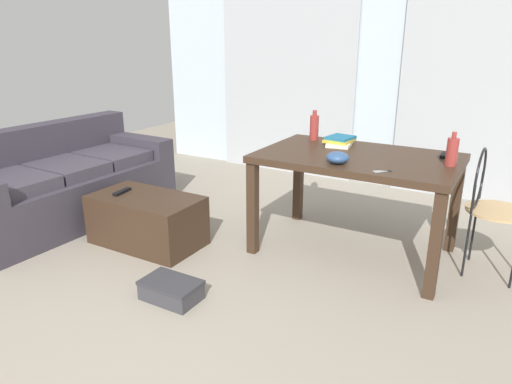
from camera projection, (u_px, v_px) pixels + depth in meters
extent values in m
plane|color=gray|center=(281.00, 261.00, 3.41)|extent=(8.76, 8.76, 0.00)
cube|color=silver|center=(381.00, 68.00, 4.84)|extent=(5.51, 0.10, 2.48)
cube|color=#B2B7BC|center=(286.00, 79.00, 5.32)|extent=(1.65, 0.03, 2.19)
cube|color=#B2B7BC|center=(490.00, 89.00, 4.31)|extent=(1.65, 0.03, 2.19)
cube|color=#38333D|center=(67.00, 196.00, 4.14)|extent=(0.93, 1.92, 0.42)
cube|color=#38333D|center=(37.00, 147.00, 4.18)|extent=(0.26, 1.90, 0.39)
cube|color=#38333D|center=(134.00, 145.00, 4.72)|extent=(0.88, 0.23, 0.18)
cube|color=#3E3944|center=(111.00, 156.00, 4.43)|extent=(0.65, 0.49, 0.10)
cube|color=#3E3944|center=(67.00, 168.00, 4.03)|extent=(0.65, 0.49, 0.10)
cube|color=#3E3944|center=(12.00, 183.00, 3.63)|extent=(0.65, 0.49, 0.10)
cube|color=#382619|center=(147.00, 220.00, 3.64)|extent=(0.85, 0.49, 0.39)
cube|color=#382619|center=(358.00, 158.00, 3.33)|extent=(1.39, 0.89, 0.05)
cube|color=#382619|center=(253.00, 208.00, 3.44)|extent=(0.07, 0.07, 0.71)
cube|color=#382619|center=(435.00, 246.00, 2.83)|extent=(0.07, 0.07, 0.71)
cube|color=#382619|center=(298.00, 181.00, 4.08)|extent=(0.07, 0.07, 0.71)
cube|color=#382619|center=(455.00, 207.00, 3.47)|extent=(0.07, 0.07, 0.71)
cylinder|color=tan|center=(499.00, 211.00, 3.09)|extent=(0.42, 0.42, 0.02)
cylinder|color=black|center=(466.00, 246.00, 3.12)|extent=(0.02, 0.02, 0.45)
cylinder|color=black|center=(473.00, 231.00, 3.35)|extent=(0.02, 0.02, 0.45)
torus|color=black|center=(480.00, 178.00, 3.10)|extent=(0.03, 0.41, 0.41)
cylinder|color=black|center=(473.00, 200.00, 2.99)|extent=(0.02, 0.02, 0.20)
cylinder|color=black|center=(481.00, 185.00, 3.27)|extent=(0.02, 0.02, 0.20)
cylinder|color=#99332D|center=(314.00, 128.00, 3.77)|extent=(0.07, 0.07, 0.20)
cylinder|color=#99332D|center=(315.00, 113.00, 3.74)|extent=(0.04, 0.04, 0.04)
cylinder|color=#99332D|center=(452.00, 152.00, 3.02)|extent=(0.07, 0.07, 0.18)
cylinder|color=#99332D|center=(454.00, 135.00, 2.99)|extent=(0.03, 0.03, 0.04)
ellipsoid|color=#2D4C7A|center=(338.00, 158.00, 3.09)|extent=(0.15, 0.15, 0.08)
cube|color=silver|center=(340.00, 144.00, 3.61)|extent=(0.21, 0.29, 0.03)
cube|color=gold|center=(339.00, 140.00, 3.62)|extent=(0.20, 0.23, 0.02)
cube|color=#1E668C|center=(340.00, 138.00, 3.62)|extent=(0.21, 0.22, 0.02)
cube|color=black|center=(444.00, 155.00, 3.27)|extent=(0.05, 0.14, 0.02)
cube|color=#9EA0A5|center=(381.00, 172.00, 2.91)|extent=(0.07, 0.08, 0.00)
torus|color=#262628|center=(389.00, 171.00, 2.93)|extent=(0.03, 0.03, 0.00)
cube|color=#9EA0A5|center=(380.00, 171.00, 2.92)|extent=(0.08, 0.06, 0.00)
torus|color=#262628|center=(390.00, 171.00, 2.93)|extent=(0.03, 0.03, 0.00)
cube|color=black|center=(122.00, 192.00, 3.65)|extent=(0.06, 0.18, 0.02)
cube|color=#38383D|center=(171.00, 292.00, 2.90)|extent=(0.35, 0.23, 0.10)
cube|color=#313135|center=(171.00, 283.00, 2.88)|extent=(0.36, 0.23, 0.02)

